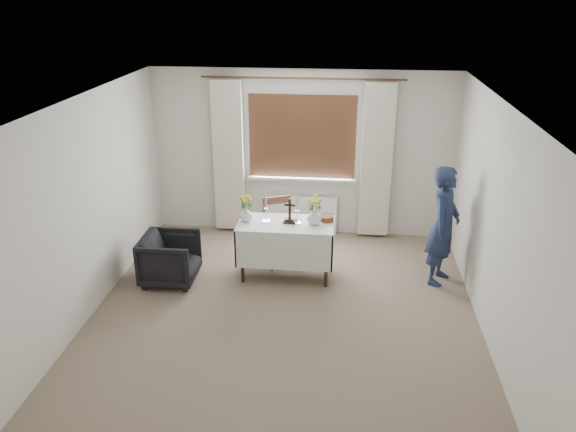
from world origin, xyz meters
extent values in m
plane|color=#84765B|center=(0.00, 0.00, 0.00)|extent=(5.00, 5.00, 0.00)
cube|color=white|center=(-0.08, 1.01, 0.38)|extent=(1.24, 0.64, 0.76)
imported|color=black|center=(-1.56, 0.71, 0.32)|extent=(0.72, 0.70, 0.64)
imported|color=navy|center=(1.92, 1.09, 0.78)|extent=(0.57, 0.67, 1.56)
cube|color=white|center=(0.00, 2.42, 0.30)|extent=(1.10, 0.10, 0.60)
imported|color=silver|center=(-0.60, 1.03, 0.86)|extent=(0.21, 0.21, 0.19)
imported|color=silver|center=(0.28, 1.02, 0.86)|extent=(0.20, 0.20, 0.20)
cylinder|color=brown|center=(0.44, 1.14, 0.80)|extent=(0.22, 0.22, 0.07)
camera|label=1|loc=(0.65, -5.57, 3.61)|focal=35.00mm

